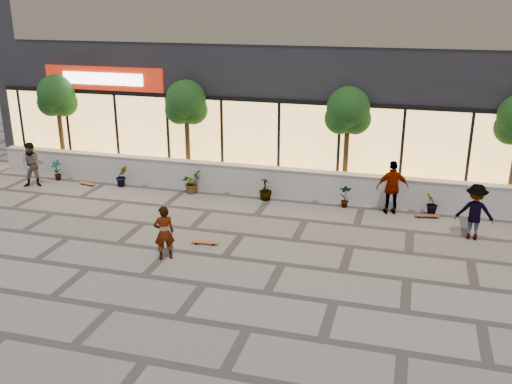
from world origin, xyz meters
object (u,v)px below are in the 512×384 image
(skateboard_center, at_px, (205,242))
(skateboard_left, at_px, (87,183))
(skateboard_right_near, at_px, (427,215))
(skater_right_near, at_px, (392,188))
(skater_right_far, at_px, (475,212))
(tree_midwest, at_px, (186,105))
(skater_center, at_px, (164,233))
(skater_left, at_px, (33,165))
(tree_mideast, at_px, (348,113))
(tree_west, at_px, (57,98))

(skateboard_center, height_order, skateboard_left, skateboard_center)
(skateboard_right_near, bearing_deg, skater_right_near, 163.93)
(skater_right_far, bearing_deg, skateboard_left, -2.03)
(skater_right_far, bearing_deg, tree_midwest, -12.09)
(skater_center, xyz_separation_m, skater_left, (-7.33, 4.43, 0.08))
(tree_mideast, bearing_deg, tree_west, 180.00)
(tree_mideast, height_order, skater_center, tree_mideast)
(tree_west, bearing_deg, skater_left, -86.40)
(skateboard_right_near, bearing_deg, skateboard_left, 168.82)
(skater_right_far, bearing_deg, tree_mideast, -30.91)
(skater_right_near, distance_m, skater_right_far, 2.85)
(skater_right_near, bearing_deg, skater_left, -10.32)
(tree_west, bearing_deg, tree_mideast, 0.00)
(tree_midwest, height_order, skateboard_center, tree_midwest)
(tree_mideast, height_order, skateboard_right_near, tree_mideast)
(tree_west, height_order, tree_mideast, same)
(tree_mideast, relative_size, skateboard_left, 5.49)
(tree_mideast, xyz_separation_m, skateboard_left, (-9.55, -1.50, -2.92))
(tree_midwest, bearing_deg, tree_west, 180.00)
(tree_mideast, xyz_separation_m, skater_right_far, (4.16, -2.87, -2.14))
(skater_right_far, height_order, skateboard_left, skater_right_far)
(tree_west, relative_size, skateboard_center, 4.79)
(tree_midwest, height_order, skater_center, tree_midwest)
(skateboard_right_near, bearing_deg, skater_center, -154.88)
(tree_mideast, height_order, skater_right_far, tree_mideast)
(skater_center, bearing_deg, skateboard_left, -75.32)
(skateboard_left, distance_m, skateboard_right_near, 12.45)
(skateboard_center, bearing_deg, skater_right_far, 11.44)
(tree_west, bearing_deg, skateboard_center, -33.50)
(tree_mideast, relative_size, skater_right_far, 2.31)
(tree_midwest, distance_m, tree_mideast, 6.00)
(skater_center, xyz_separation_m, skateboard_left, (-5.52, 5.09, -0.70))
(skater_left, bearing_deg, skater_right_near, -21.15)
(tree_west, xyz_separation_m, tree_mideast, (11.50, 0.00, 0.00))
(skater_left, bearing_deg, skateboard_right_near, -21.83)
(tree_mideast, xyz_separation_m, skater_right_near, (1.73, -1.40, -2.09))
(skater_left, relative_size, skateboard_right_near, 2.10)
(skater_center, distance_m, skateboard_center, 1.53)
(tree_mideast, relative_size, skateboard_center, 4.79)
(skater_left, xyz_separation_m, skateboard_right_near, (14.26, 0.66, -0.77))
(tree_midwest, bearing_deg, skater_left, -158.03)
(skateboard_right_near, bearing_deg, tree_mideast, 141.45)
(tree_midwest, relative_size, skater_center, 2.56)
(skater_left, bearing_deg, tree_midwest, -2.52)
(skater_right_near, distance_m, skateboard_left, 11.31)
(tree_west, distance_m, skateboard_center, 10.24)
(skateboard_center, xyz_separation_m, skateboard_left, (-6.24, 3.92, -0.01))
(tree_mideast, relative_size, skater_center, 2.56)
(skateboard_center, relative_size, skateboard_right_near, 1.01)
(skater_left, xyz_separation_m, skateboard_center, (8.05, -3.25, -0.77))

